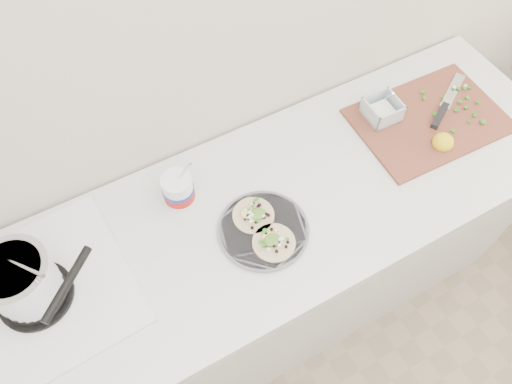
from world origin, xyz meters
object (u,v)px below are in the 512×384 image
stove (28,288)px  tub (179,188)px  cutboard (425,116)px  taco_plate (263,229)px

stove → tub: (0.48, 0.10, -0.01)m
tub → cutboard: bearing=-7.0°
taco_plate → tub: tub is taller
taco_plate → tub: 0.28m
tub → stove: bearing=-168.1°
stove → taco_plate: size_ratio=1.92×
taco_plate → stove: bearing=169.7°
stove → tub: size_ratio=2.42×
stove → tub: bearing=8.8°
taco_plate → cutboard: cutboard is taller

